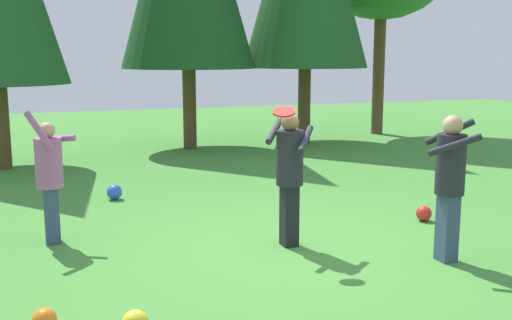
# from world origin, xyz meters

# --- Properties ---
(ground_plane) EXTENTS (40.00, 40.00, 0.00)m
(ground_plane) POSITION_xyz_m (0.00, 0.00, 0.00)
(ground_plane) COLOR #478C38
(person_thrower) EXTENTS (0.63, 0.64, 1.74)m
(person_thrower) POSITION_xyz_m (-2.80, 1.19, 0.93)
(person_thrower) COLOR #38476B
(person_thrower) RESTS_ON ground_plane
(person_catcher) EXTENTS (0.74, 0.70, 1.73)m
(person_catcher) POSITION_xyz_m (1.56, -1.11, 1.03)
(person_catcher) COLOR #38476B
(person_catcher) RESTS_ON ground_plane
(person_bystander) EXTENTS (0.73, 0.75, 1.70)m
(person_bystander) POSITION_xyz_m (0.04, 0.06, 1.01)
(person_bystander) COLOR black
(person_bystander) RESTS_ON ground_plane
(frisbee) EXTENTS (0.36, 0.36, 0.12)m
(frisbee) POSITION_xyz_m (-0.14, -0.19, 1.74)
(frisbee) COLOR red
(ball_red) EXTENTS (0.23, 0.23, 0.23)m
(ball_red) POSITION_xyz_m (2.35, 0.45, 0.11)
(ball_red) COLOR red
(ball_red) RESTS_ON ground_plane
(ball_orange) EXTENTS (0.21, 0.21, 0.21)m
(ball_orange) POSITION_xyz_m (-2.95, -1.48, 0.11)
(ball_orange) COLOR orange
(ball_orange) RESTS_ON ground_plane
(ball_blue) EXTENTS (0.26, 0.26, 0.26)m
(ball_blue) POSITION_xyz_m (-1.75, 3.35, 0.13)
(ball_blue) COLOR blue
(ball_blue) RESTS_ON ground_plane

